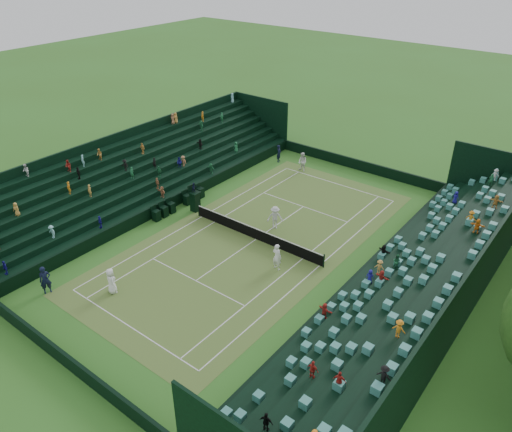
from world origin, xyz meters
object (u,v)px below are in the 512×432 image
object	(u,v)px
umpire_chair	(195,199)
player_far_west	(303,162)
tennis_net	(256,233)
player_near_west	(111,281)
player_near_east	(277,257)
player_far_east	(275,217)

from	to	relation	value
umpire_chair	player_far_west	bearing A→B (deg)	77.69
tennis_net	umpire_chair	size ratio (longest dim) A/B	4.66
player_near_west	player_near_east	world-z (taller)	player_near_east
tennis_net	umpire_chair	world-z (taller)	umpire_chair
umpire_chair	player_near_west	size ratio (longest dim) A/B	1.42
player_near_east	player_far_east	xyz separation A→B (m)	(-3.26, 4.27, -0.06)
player_far_west	player_far_east	distance (m)	10.96
umpire_chair	player_far_east	world-z (taller)	umpire_chair
player_near_east	player_far_west	xyz separation A→B (m)	(-7.40, 14.41, -0.06)
player_far_west	player_near_west	bearing A→B (deg)	-76.10
tennis_net	player_near_east	bearing A→B (deg)	-31.44
tennis_net	player_near_east	xyz separation A→B (m)	(3.37, -2.06, 0.45)
umpire_chair	player_far_east	size ratio (longest dim) A/B	1.36
umpire_chair	player_near_east	size ratio (longest dim) A/B	1.28
umpire_chair	player_far_east	bearing A→B (deg)	14.52
tennis_net	player_far_east	distance (m)	2.25
player_far_west	player_far_east	xyz separation A→B (m)	(4.14, -10.14, 0.01)
player_near_east	player_far_east	bearing A→B (deg)	-48.66
player_near_east	player_far_west	size ratio (longest dim) A/B	1.07
umpire_chair	player_far_west	distance (m)	12.17
player_near_east	tennis_net	bearing A→B (deg)	-27.42
player_near_west	player_near_east	xyz separation A→B (m)	(6.69, 8.38, 0.10)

